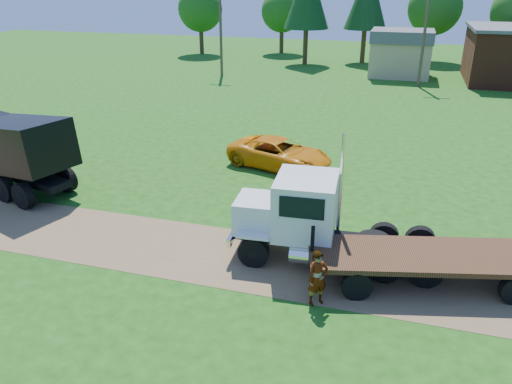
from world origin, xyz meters
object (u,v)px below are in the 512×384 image
(black_dump_truck, at_px, (4,147))
(flatbed_trailer, at_px, (428,260))
(orange_pickup, at_px, (280,153))
(spectator_a, at_px, (318,278))
(white_semi_tractor, at_px, (307,218))

(black_dump_truck, height_order, flatbed_trailer, black_dump_truck)
(black_dump_truck, height_order, orange_pickup, black_dump_truck)
(black_dump_truck, relative_size, orange_pickup, 1.57)
(orange_pickup, distance_m, spectator_a, 12.54)
(white_semi_tractor, height_order, orange_pickup, white_semi_tractor)
(orange_pickup, bearing_deg, flatbed_trailer, -125.08)
(black_dump_truck, bearing_deg, flatbed_trailer, 7.54)
(black_dump_truck, xyz_separation_m, flatbed_trailer, (19.79, -3.01, -1.23))
(white_semi_tractor, distance_m, orange_pickup, 9.62)
(orange_pickup, relative_size, flatbed_trailer, 0.69)
(orange_pickup, bearing_deg, white_semi_tractor, -143.48)
(black_dump_truck, bearing_deg, spectator_a, -1.63)
(white_semi_tractor, xyz_separation_m, orange_pickup, (-3.28, 9.00, -0.81))
(black_dump_truck, relative_size, flatbed_trailer, 1.08)
(orange_pickup, height_order, spectator_a, spectator_a)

